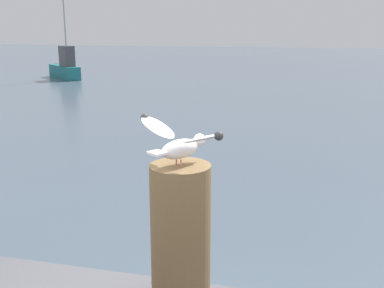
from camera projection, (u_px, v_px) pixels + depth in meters
mooring_post at (181, 237)px, 2.52m from camera, size 0.32×0.32×0.81m
seagull at (181, 142)px, 2.40m from camera, size 0.56×0.44×0.23m
boat_teal at (64, 67)px, 25.42m from camera, size 3.03×2.83×4.95m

